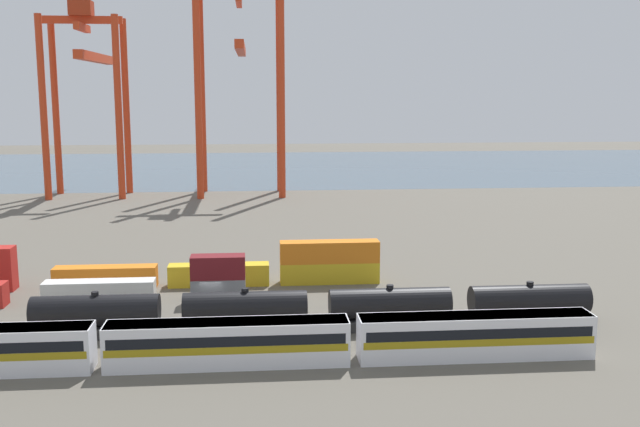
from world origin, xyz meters
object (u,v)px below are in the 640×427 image
(shipping_container_8, at_px, (106,277))
(gantry_crane_central, at_px, (240,65))
(gantry_crane_west, at_px, (88,78))
(shipping_container_10, at_px, (330,272))
(passenger_train, at_px, (228,341))
(freight_tank_row, at_px, (318,310))
(shipping_container_9, at_px, (219,275))

(shipping_container_8, relative_size, gantry_crane_central, 0.25)
(gantry_crane_west, distance_m, gantry_crane_central, 33.95)
(shipping_container_10, xyz_separation_m, gantry_crane_west, (-45.77, 82.92, 24.76))
(passenger_train, relative_size, gantry_crane_west, 1.51)
(gantry_crane_central, bearing_deg, passenger_train, -89.75)
(freight_tank_row, bearing_deg, gantry_crane_west, 112.95)
(freight_tank_row, distance_m, shipping_container_8, 30.09)
(gantry_crane_central, bearing_deg, gantry_crane_west, 179.92)
(shipping_container_9, bearing_deg, passenger_train, -85.71)
(gantry_crane_central, bearing_deg, shipping_container_8, -100.26)
(passenger_train, xyz_separation_m, gantry_crane_west, (-34.31, 109.71, 23.92))
(freight_tank_row, bearing_deg, gantry_crane_central, 95.08)
(passenger_train, height_order, freight_tank_row, freight_tank_row)
(freight_tank_row, relative_size, gantry_crane_central, 1.13)
(freight_tank_row, xyz_separation_m, shipping_container_8, (-23.98, 18.15, -0.81))
(shipping_container_10, distance_m, gantry_crane_central, 88.21)
(shipping_container_8, distance_m, gantry_crane_central, 88.68)
(freight_tank_row, relative_size, gantry_crane_west, 1.29)
(shipping_container_10, xyz_separation_m, gantry_crane_central, (-11.95, 82.87, 27.77))
(shipping_container_9, xyz_separation_m, shipping_container_10, (13.47, 0.00, 0.00))
(passenger_train, height_order, shipping_container_10, passenger_train)
(passenger_train, bearing_deg, gantry_crane_central, 90.25)
(passenger_train, distance_m, freight_tank_row, 12.12)
(shipping_container_9, bearing_deg, freight_tank_row, -59.94)
(shipping_container_10, height_order, gantry_crane_central, gantry_crane_central)
(shipping_container_10, bearing_deg, shipping_container_8, 180.00)
(shipping_container_8, relative_size, gantry_crane_west, 0.29)
(shipping_container_8, bearing_deg, shipping_container_9, 0.00)
(shipping_container_8, distance_m, shipping_container_9, 13.47)
(shipping_container_9, relative_size, gantry_crane_west, 0.29)
(shipping_container_8, xyz_separation_m, shipping_container_10, (26.95, 0.00, 0.00))
(shipping_container_9, distance_m, shipping_container_10, 13.47)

